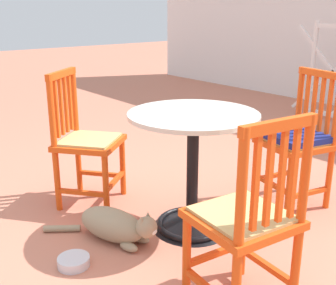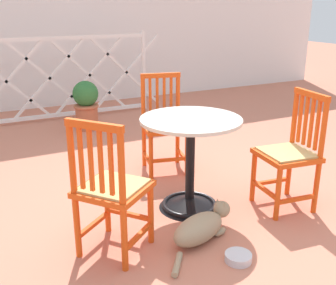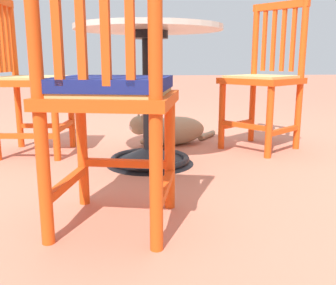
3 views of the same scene
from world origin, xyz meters
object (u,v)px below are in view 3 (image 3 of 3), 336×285
at_px(cafe_table, 150,112).
at_px(pet_water_bowl, 155,133).
at_px(orange_chair_tucked_in, 264,80).
at_px(orange_chair_by_planter, 28,81).
at_px(orange_chair_at_corner, 110,95).
at_px(tabby_cat, 169,131).

distance_m(cafe_table, pet_water_bowl, 0.81).
relative_size(orange_chair_tucked_in, orange_chair_by_planter, 1.00).
bearing_deg(pet_water_bowl, orange_chair_tucked_in, 145.15).
bearing_deg(pet_water_bowl, cafe_table, 83.99).
bearing_deg(cafe_table, pet_water_bowl, -96.01).
bearing_deg(orange_chair_tucked_in, orange_chair_at_corner, 50.19).
xyz_separation_m(orange_chair_at_corner, orange_chair_by_planter, (0.52, -1.11, -0.01)).
height_order(orange_chair_tucked_in, orange_chair_by_planter, same).
xyz_separation_m(orange_chair_by_planter, tabby_cat, (-0.85, -0.13, -0.34)).
bearing_deg(orange_chair_by_planter, orange_chair_at_corner, 115.13).
xyz_separation_m(orange_chair_at_corner, pet_water_bowl, (-0.26, -1.55, -0.42)).
relative_size(orange_chair_by_planter, tabby_cat, 1.40).
bearing_deg(orange_chair_at_corner, orange_chair_tucked_in, -129.81).
height_order(tabby_cat, pet_water_bowl, tabby_cat).
xyz_separation_m(tabby_cat, pet_water_bowl, (0.07, -0.32, -0.07)).
height_order(orange_chair_by_planter, pet_water_bowl, orange_chair_by_planter).
bearing_deg(pet_water_bowl, orange_chair_by_planter, 29.63).
distance_m(orange_chair_at_corner, tabby_cat, 1.33).
relative_size(cafe_table, orange_chair_tucked_in, 0.83).
xyz_separation_m(cafe_table, orange_chair_at_corner, (0.18, 0.79, 0.16)).
xyz_separation_m(orange_chair_tucked_in, pet_water_bowl, (0.66, -0.46, -0.41)).
relative_size(orange_chair_at_corner, pet_water_bowl, 5.36).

